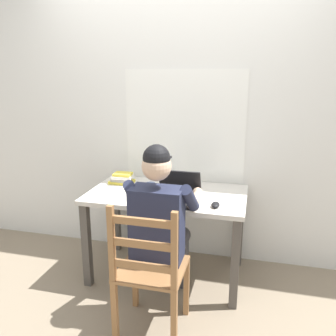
# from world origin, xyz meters

# --- Properties ---
(ground_plane) EXTENTS (8.00, 8.00, 0.00)m
(ground_plane) POSITION_xyz_m (0.00, 0.00, 0.00)
(ground_plane) COLOR gray
(back_wall) EXTENTS (6.00, 0.08, 2.60)m
(back_wall) POSITION_xyz_m (0.00, 0.44, 1.30)
(back_wall) COLOR silver
(back_wall) RESTS_ON ground
(desk) EXTENTS (1.26, 0.71, 0.74)m
(desk) POSITION_xyz_m (0.00, 0.00, 0.63)
(desk) COLOR beige
(desk) RESTS_ON ground
(seated_person) EXTENTS (0.50, 0.60, 1.24)m
(seated_person) POSITION_xyz_m (0.07, -0.43, 0.68)
(seated_person) COLOR #232842
(seated_person) RESTS_ON ground
(wooden_chair) EXTENTS (0.42, 0.42, 0.93)m
(wooden_chair) POSITION_xyz_m (0.07, -0.71, 0.46)
(wooden_chair) COLOR olive
(wooden_chair) RESTS_ON ground
(laptop) EXTENTS (0.33, 0.33, 0.22)m
(laptop) POSITION_xyz_m (0.12, -0.15, 0.79)
(laptop) COLOR black
(laptop) RESTS_ON desk
(computer_mouse) EXTENTS (0.06, 0.10, 0.03)m
(computer_mouse) POSITION_xyz_m (0.41, -0.22, 0.75)
(computer_mouse) COLOR black
(computer_mouse) RESTS_ON desk
(coffee_mug_white) EXTENTS (0.12, 0.08, 0.09)m
(coffee_mug_white) POSITION_xyz_m (0.14, 0.15, 0.78)
(coffee_mug_white) COLOR beige
(coffee_mug_white) RESTS_ON desk
(coffee_mug_dark) EXTENTS (0.12, 0.08, 0.09)m
(coffee_mug_dark) POSITION_xyz_m (-0.12, -0.05, 0.78)
(coffee_mug_dark) COLOR #2D384C
(coffee_mug_dark) RESTS_ON desk
(coffee_mug_spare) EXTENTS (0.12, 0.08, 0.09)m
(coffee_mug_spare) POSITION_xyz_m (-0.02, 0.06, 0.78)
(coffee_mug_spare) COLOR beige
(coffee_mug_spare) RESTS_ON desk
(book_stack_main) EXTENTS (0.21, 0.17, 0.10)m
(book_stack_main) POSITION_xyz_m (-0.44, 0.14, 0.78)
(book_stack_main) COLOR gold
(book_stack_main) RESTS_ON desk
(paper_pile_near_laptop) EXTENTS (0.23, 0.17, 0.01)m
(paper_pile_near_laptop) POSITION_xyz_m (0.19, -0.09, 0.74)
(paper_pile_near_laptop) COLOR white
(paper_pile_near_laptop) RESTS_ON desk
(paper_pile_back_corner) EXTENTS (0.22, 0.17, 0.01)m
(paper_pile_back_corner) POSITION_xyz_m (0.07, 0.00, 0.74)
(paper_pile_back_corner) COLOR white
(paper_pile_back_corner) RESTS_ON desk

